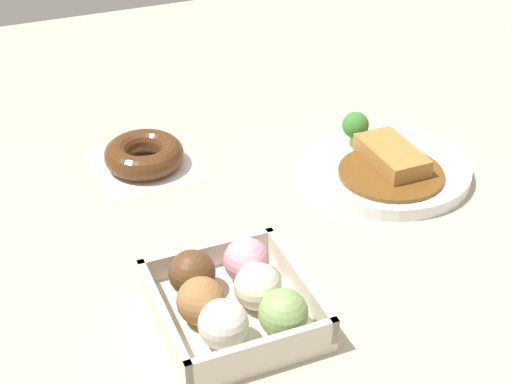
# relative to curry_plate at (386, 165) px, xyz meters

# --- Properties ---
(ground_plane) EXTENTS (1.60, 1.60, 0.00)m
(ground_plane) POSITION_rel_curry_plate_xyz_m (0.02, -0.12, -0.02)
(ground_plane) COLOR #B2A893
(curry_plate) EXTENTS (0.23, 0.23, 0.07)m
(curry_plate) POSITION_rel_curry_plate_xyz_m (0.00, 0.00, 0.00)
(curry_plate) COLOR white
(curry_plate) RESTS_ON ground_plane
(donut_box) EXTENTS (0.17, 0.16, 0.06)m
(donut_box) POSITION_rel_curry_plate_xyz_m (0.19, -0.30, 0.01)
(donut_box) COLOR beige
(donut_box) RESTS_ON ground_plane
(chocolate_ring_donut) EXTENTS (0.14, 0.14, 0.04)m
(chocolate_ring_donut) POSITION_rel_curry_plate_xyz_m (-0.15, -0.30, 0.00)
(chocolate_ring_donut) COLOR white
(chocolate_ring_donut) RESTS_ON ground_plane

